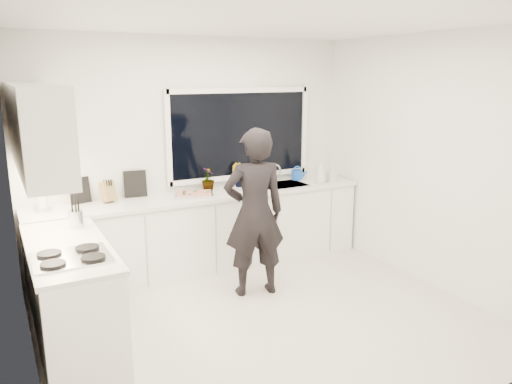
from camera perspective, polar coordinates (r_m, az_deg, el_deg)
floor at (r=4.90m, az=1.14°, el=-14.43°), size 4.00×3.50×0.02m
wall_back at (r=6.00m, az=-7.08°, el=4.40°), size 4.00×0.02×2.70m
wall_left at (r=3.89m, az=-25.54°, el=-1.77°), size 0.02×3.50×2.70m
wall_right at (r=5.68m, az=19.19°, el=3.25°), size 0.02×3.50×2.70m
ceiling at (r=4.36m, az=1.31°, el=19.07°), size 4.00×3.50×0.02m
window at (r=6.19m, az=-1.80°, el=6.63°), size 1.80×0.02×1.00m
base_cabinets_back at (r=5.94m, az=-5.74°, el=-4.71°), size 3.92×0.58×0.88m
base_cabinets_left at (r=4.54m, az=-20.27°, el=-11.38°), size 0.58×1.60×0.88m
countertop_back at (r=5.80m, az=-5.81°, el=-0.42°), size 3.94×0.62×0.04m
countertop_left at (r=4.37m, az=-20.76°, el=-5.89°), size 0.62×1.60×0.04m
upper_cabinets at (r=4.51m, az=-23.90°, el=6.80°), size 0.34×2.10×0.70m
sink at (r=6.28m, az=3.04°, el=0.42°), size 0.58×0.42×0.14m
faucet at (r=6.41m, az=2.13°, el=2.17°), size 0.03×0.03×0.22m
stovetop at (r=4.03m, az=-20.39°, el=-6.96°), size 0.56×0.48×0.03m
person at (r=5.14m, az=-0.18°, el=-2.41°), size 0.71×0.54×1.76m
pizza_tray at (r=5.72m, az=-7.09°, el=-0.28°), size 0.50×0.44×0.03m
pizza at (r=5.72m, az=-7.09°, el=-0.12°), size 0.46×0.39×0.01m
watering_can at (r=6.55m, az=4.70°, el=1.97°), size 0.15×0.15×0.13m
paper_towel_roll at (r=5.48m, az=-23.27°, el=-0.67°), size 0.14×0.14×0.26m
knife_block at (r=5.61m, az=-16.56°, el=-0.02°), size 0.16×0.14×0.22m
utensil_crock at (r=4.79m, az=-19.88°, el=-2.91°), size 0.14×0.14×0.16m
picture_frame_large at (r=5.66m, az=-19.48°, el=0.18°), size 0.22×0.07×0.28m
picture_frame_small at (r=5.77m, az=-13.63°, el=0.92°), size 0.25×0.05×0.30m
herb_plants at (r=6.08m, az=-2.92°, el=1.82°), size 0.81×0.20×0.29m
soap_bottles at (r=6.40m, az=7.77°, el=2.31°), size 0.28×0.14×0.31m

